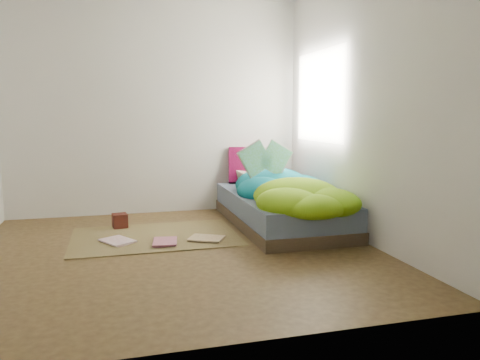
{
  "coord_description": "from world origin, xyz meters",
  "views": [
    {
      "loc": [
        -0.52,
        -4.0,
        1.2
      ],
      "look_at": [
        0.77,
        0.75,
        0.51
      ],
      "focal_mm": 35.0,
      "sensor_mm": 36.0,
      "label": 1
    }
  ],
  "objects_px": {
    "pillow_magenta": "(246,165)",
    "floor_book_a": "(107,244)",
    "bed": "(280,210)",
    "wooden_box": "(120,221)",
    "floor_book_b": "(153,242)",
    "open_book": "(266,149)"
  },
  "relations": [
    {
      "from": "pillow_magenta",
      "to": "floor_book_a",
      "type": "bearing_deg",
      "value": -128.99
    },
    {
      "from": "floor_book_a",
      "to": "bed",
      "type": "bearing_deg",
      "value": -19.79
    },
    {
      "from": "bed",
      "to": "wooden_box",
      "type": "xyz_separation_m",
      "value": [
        -1.7,
        0.29,
        -0.08
      ]
    },
    {
      "from": "floor_book_a",
      "to": "floor_book_b",
      "type": "distance_m",
      "value": 0.42
    },
    {
      "from": "bed",
      "to": "floor_book_b",
      "type": "xyz_separation_m",
      "value": [
        -1.42,
        -0.45,
        -0.14
      ]
    },
    {
      "from": "pillow_magenta",
      "to": "open_book",
      "type": "bearing_deg",
      "value": -78.04
    },
    {
      "from": "open_book",
      "to": "wooden_box",
      "type": "height_order",
      "value": "open_book"
    },
    {
      "from": "open_book",
      "to": "floor_book_b",
      "type": "bearing_deg",
      "value": -159.5
    },
    {
      "from": "pillow_magenta",
      "to": "open_book",
      "type": "height_order",
      "value": "open_book"
    },
    {
      "from": "bed",
      "to": "floor_book_b",
      "type": "distance_m",
      "value": 1.49
    },
    {
      "from": "floor_book_a",
      "to": "pillow_magenta",
      "type": "bearing_deg",
      "value": 5.73
    },
    {
      "from": "open_book",
      "to": "floor_book_b",
      "type": "relative_size",
      "value": 1.66
    },
    {
      "from": "floor_book_b",
      "to": "pillow_magenta",
      "type": "bearing_deg",
      "value": 54.52
    },
    {
      "from": "wooden_box",
      "to": "floor_book_a",
      "type": "height_order",
      "value": "wooden_box"
    },
    {
      "from": "bed",
      "to": "wooden_box",
      "type": "distance_m",
      "value": 1.72
    },
    {
      "from": "open_book",
      "to": "wooden_box",
      "type": "xyz_separation_m",
      "value": [
        -1.54,
        0.25,
        -0.74
      ]
    },
    {
      "from": "bed",
      "to": "pillow_magenta",
      "type": "relative_size",
      "value": 4.5
    },
    {
      "from": "bed",
      "to": "floor_book_a",
      "type": "xyz_separation_m",
      "value": [
        -1.83,
        -0.37,
        -0.14
      ]
    },
    {
      "from": "bed",
      "to": "wooden_box",
      "type": "relative_size",
      "value": 13.61
    },
    {
      "from": "bed",
      "to": "floor_book_a",
      "type": "relative_size",
      "value": 6.43
    },
    {
      "from": "bed",
      "to": "wooden_box",
      "type": "bearing_deg",
      "value": 170.43
    },
    {
      "from": "wooden_box",
      "to": "floor_book_a",
      "type": "bearing_deg",
      "value": -101.21
    }
  ]
}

